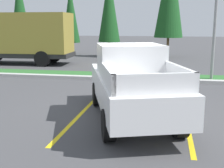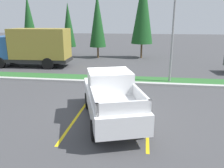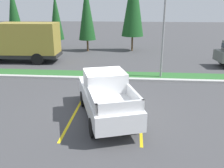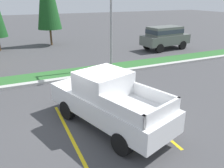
{
  "view_description": "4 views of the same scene",
  "coord_description": "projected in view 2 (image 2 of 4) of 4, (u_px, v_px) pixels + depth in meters",
  "views": [
    {
      "loc": [
        1.42,
        -8.73,
        2.65
      ],
      "look_at": [
        -0.06,
        -0.81,
        1.0
      ],
      "focal_mm": 46.77,
      "sensor_mm": 36.0,
      "label": 1
    },
    {
      "loc": [
        1.8,
        -9.65,
        4.19
      ],
      "look_at": [
        0.28,
        1.05,
        1.1
      ],
      "focal_mm": 36.41,
      "sensor_mm": 36.0,
      "label": 2
    },
    {
      "loc": [
        1.64,
        -10.92,
        5.0
      ],
      "look_at": [
        0.65,
        0.28,
        1.27
      ],
      "focal_mm": 39.29,
      "sensor_mm": 36.0,
      "label": 3
    },
    {
      "loc": [
        -2.61,
        -7.79,
        4.68
      ],
      "look_at": [
        1.04,
        0.18,
        1.3
      ],
      "focal_mm": 36.73,
      "sensor_mm": 36.0,
      "label": 4
    }
  ],
  "objects": [
    {
      "name": "ground_plane",
      "position": [
        103.0,
        112.0,
        10.58
      ],
      "size": [
        120.0,
        120.0,
        0.0
      ],
      "primitive_type": "plane",
      "color": "#424244"
    },
    {
      "name": "parking_line_near",
      "position": [
        76.0,
        118.0,
        10.02
      ],
      "size": [
        0.12,
        4.8,
        0.01
      ],
      "primitive_type": "cube",
      "color": "yellow",
      "rests_on": "ground"
    },
    {
      "name": "parking_line_far",
      "position": [
        147.0,
        122.0,
        9.6
      ],
      "size": [
        0.12,
        4.8,
        0.01
      ],
      "primitive_type": "cube",
      "color": "yellow",
      "rests_on": "ground"
    },
    {
      "name": "curb_strip",
      "position": [
        116.0,
        82.0,
        15.31
      ],
      "size": [
        56.0,
        0.4,
        0.15
      ],
      "primitive_type": "cube",
      "color": "#B2B2AD",
      "rests_on": "ground"
    },
    {
      "name": "grass_median",
      "position": [
        118.0,
        79.0,
        16.37
      ],
      "size": [
        56.0,
        1.8,
        0.06
      ],
      "primitive_type": "cube",
      "color": "#2D662D",
      "rests_on": "ground"
    },
    {
      "name": "pickup_truck_main",
      "position": [
        111.0,
        97.0,
        9.57
      ],
      "size": [
        3.44,
        5.55,
        2.1
      ],
      "color": "black",
      "rests_on": "ground"
    },
    {
      "name": "cargo_truck_distant",
      "position": [
        33.0,
        46.0,
        20.42
      ],
      "size": [
        6.89,
        2.73,
        3.4
      ],
      "color": "black",
      "rests_on": "ground"
    },
    {
      "name": "street_light",
      "position": [
        174.0,
        26.0,
        14.52
      ],
      "size": [
        0.24,
        1.49,
        6.4
      ],
      "color": "gray",
      "rests_on": "ground"
    },
    {
      "name": "cypress_tree_leftmost",
      "position": [
        29.0,
        21.0,
        25.98
      ],
      "size": [
        1.77,
        1.77,
        6.81
      ],
      "color": "brown",
      "rests_on": "ground"
    },
    {
      "name": "cypress_tree_left_inner",
      "position": [
        68.0,
        25.0,
        26.07
      ],
      "size": [
        1.57,
        1.57,
        6.02
      ],
      "color": "brown",
      "rests_on": "ground"
    },
    {
      "name": "cypress_tree_center",
      "position": [
        97.0,
        20.0,
        24.47
      ],
      "size": [
        1.8,
        1.8,
        6.93
      ],
      "color": "brown",
      "rests_on": "ground"
    },
    {
      "name": "cypress_tree_right_inner",
      "position": [
        143.0,
        9.0,
        24.09
      ],
      "size": [
        2.33,
        2.33,
        8.96
      ],
      "color": "brown",
      "rests_on": "ground"
    }
  ]
}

